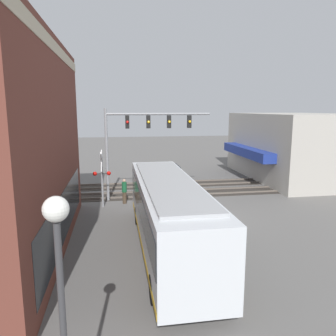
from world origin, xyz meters
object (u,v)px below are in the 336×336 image
object	(u,v)px
streetlamp	(62,311)
city_bus	(168,212)
crossing_signal	(102,173)
pedestrian_at_crossing	(124,191)
parked_car_blue	(169,173)

from	to	relation	value
streetlamp	city_bus	bearing A→B (deg)	-20.58
streetlamp	crossing_signal	bearing A→B (deg)	-0.30
city_bus	pedestrian_at_crossing	bearing A→B (deg)	12.28
crossing_signal	pedestrian_at_crossing	world-z (taller)	crossing_signal
city_bus	crossing_signal	world-z (taller)	crossing_signal
pedestrian_at_crossing	parked_car_blue	bearing A→B (deg)	-31.81
pedestrian_at_crossing	city_bus	bearing A→B (deg)	-167.72
parked_car_blue	streetlamp	bearing A→B (deg)	166.11
crossing_signal	city_bus	bearing A→B (deg)	-156.67
streetlamp	pedestrian_at_crossing	bearing A→B (deg)	-5.25
parked_car_blue	pedestrian_at_crossing	world-z (taller)	pedestrian_at_crossing
city_bus	parked_car_blue	bearing A→B (deg)	-9.78
city_bus	streetlamp	distance (m)	9.47
crossing_signal	streetlamp	distance (m)	16.28
city_bus	parked_car_blue	xyz separation A→B (m)	(15.08, -2.60, -1.19)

